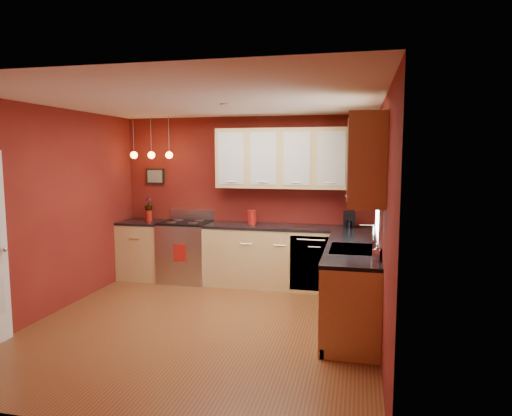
% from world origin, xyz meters
% --- Properties ---
extents(floor, '(4.20, 4.20, 0.00)m').
position_xyz_m(floor, '(0.00, 0.00, 0.00)').
color(floor, brown).
rests_on(floor, ground).
extents(ceiling, '(4.00, 4.20, 0.02)m').
position_xyz_m(ceiling, '(0.00, 0.00, 2.60)').
color(ceiling, white).
rests_on(ceiling, wall_back).
extents(wall_back, '(4.00, 0.02, 2.60)m').
position_xyz_m(wall_back, '(0.00, 2.10, 1.30)').
color(wall_back, maroon).
rests_on(wall_back, floor).
extents(wall_front, '(4.00, 0.02, 2.60)m').
position_xyz_m(wall_front, '(0.00, -2.10, 1.30)').
color(wall_front, maroon).
rests_on(wall_front, floor).
extents(wall_left, '(0.02, 4.20, 2.60)m').
position_xyz_m(wall_left, '(-2.00, 0.00, 1.30)').
color(wall_left, maroon).
rests_on(wall_left, floor).
extents(wall_right, '(0.02, 4.20, 2.60)m').
position_xyz_m(wall_right, '(2.00, 0.00, 1.30)').
color(wall_right, maroon).
rests_on(wall_right, floor).
extents(base_cabinets_back_left, '(0.70, 0.60, 0.90)m').
position_xyz_m(base_cabinets_back_left, '(-1.65, 1.80, 0.45)').
color(base_cabinets_back_left, '#DAB475').
rests_on(base_cabinets_back_left, floor).
extents(base_cabinets_back_right, '(2.54, 0.60, 0.90)m').
position_xyz_m(base_cabinets_back_right, '(0.73, 1.80, 0.45)').
color(base_cabinets_back_right, '#DAB475').
rests_on(base_cabinets_back_right, floor).
extents(base_cabinets_right, '(0.60, 2.10, 0.90)m').
position_xyz_m(base_cabinets_right, '(1.70, 0.45, 0.45)').
color(base_cabinets_right, '#DAB475').
rests_on(base_cabinets_right, floor).
extents(counter_back_left, '(0.70, 0.62, 0.04)m').
position_xyz_m(counter_back_left, '(-1.65, 1.80, 0.92)').
color(counter_back_left, black).
rests_on(counter_back_left, base_cabinets_back_left).
extents(counter_back_right, '(2.54, 0.62, 0.04)m').
position_xyz_m(counter_back_right, '(0.73, 1.80, 0.92)').
color(counter_back_right, black).
rests_on(counter_back_right, base_cabinets_back_right).
extents(counter_right, '(0.62, 2.10, 0.04)m').
position_xyz_m(counter_right, '(1.70, 0.45, 0.92)').
color(counter_right, black).
rests_on(counter_right, base_cabinets_right).
extents(gas_range, '(0.76, 0.64, 1.11)m').
position_xyz_m(gas_range, '(-0.92, 1.80, 0.48)').
color(gas_range, '#B3B3B8').
rests_on(gas_range, floor).
extents(dishwasher_front, '(0.60, 0.02, 0.80)m').
position_xyz_m(dishwasher_front, '(1.10, 1.51, 0.45)').
color(dishwasher_front, '#B3B3B8').
rests_on(dishwasher_front, base_cabinets_back_right).
extents(sink, '(0.50, 0.70, 0.33)m').
position_xyz_m(sink, '(1.70, 0.30, 0.92)').
color(sink, gray).
rests_on(sink, counter_right).
extents(window, '(0.06, 1.02, 1.22)m').
position_xyz_m(window, '(1.97, 0.30, 1.69)').
color(window, white).
rests_on(window, wall_right).
extents(upper_cabinets_back, '(2.00, 0.35, 0.90)m').
position_xyz_m(upper_cabinets_back, '(0.60, 1.93, 1.95)').
color(upper_cabinets_back, '#DAB475').
rests_on(upper_cabinets_back, wall_back).
extents(upper_cabinets_right, '(0.35, 1.95, 0.90)m').
position_xyz_m(upper_cabinets_right, '(1.82, 0.32, 1.95)').
color(upper_cabinets_right, '#DAB475').
rests_on(upper_cabinets_right, wall_right).
extents(wall_picture, '(0.32, 0.03, 0.26)m').
position_xyz_m(wall_picture, '(-1.55, 2.08, 1.65)').
color(wall_picture, black).
rests_on(wall_picture, wall_back).
extents(pendant_lights, '(0.71, 0.11, 0.66)m').
position_xyz_m(pendant_lights, '(-1.45, 1.75, 2.01)').
color(pendant_lights, gray).
rests_on(pendant_lights, ceiling).
extents(red_canister, '(0.14, 0.14, 0.21)m').
position_xyz_m(red_canister, '(0.15, 1.86, 1.05)').
color(red_canister, '#A51711').
rests_on(red_canister, counter_back_right).
extents(red_vase, '(0.11, 0.11, 0.17)m').
position_xyz_m(red_vase, '(-1.57, 1.86, 1.02)').
color(red_vase, '#A51711').
rests_on(red_vase, counter_back_left).
extents(flowers, '(0.15, 0.15, 0.23)m').
position_xyz_m(flowers, '(-1.57, 1.86, 1.20)').
color(flowers, '#A51711').
rests_on(flowers, red_vase).
extents(coffee_maker, '(0.17, 0.17, 0.25)m').
position_xyz_m(coffee_maker, '(1.62, 1.84, 1.05)').
color(coffee_maker, black).
rests_on(coffee_maker, counter_back_right).
extents(soap_pump, '(0.10, 0.10, 0.17)m').
position_xyz_m(soap_pump, '(1.95, -0.25, 1.03)').
color(soap_pump, white).
rests_on(soap_pump, counter_right).
extents(dish_towel, '(0.20, 0.01, 0.27)m').
position_xyz_m(dish_towel, '(-0.89, 1.47, 0.52)').
color(dish_towel, '#A51711').
rests_on(dish_towel, gas_range).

